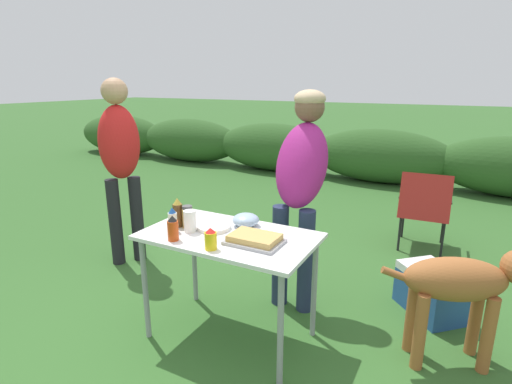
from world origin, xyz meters
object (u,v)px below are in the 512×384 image
(spice_jar, at_px, (188,217))
(mustard_bottle, at_px, (211,239))
(folding_table, at_px, (229,246))
(cooler_box, at_px, (432,291))
(mixing_bowl, at_px, (246,220))
(paper_cup_stack, at_px, (190,221))
(standing_person_in_navy_coat, at_px, (120,155))
(camp_chair_green_behind_table, at_px, (424,207))
(hot_sauce_bottle, at_px, (173,229))
(plate_stack, at_px, (214,227))
(food_tray, at_px, (255,239))
(beer_bottle, at_px, (178,213))
(standing_person_in_red_jacket, at_px, (301,176))
(mayo_bottle, at_px, (173,220))
(dog, at_px, (464,285))

(spice_jar, xyz_separation_m, mustard_bottle, (0.34, -0.23, -0.01))
(folding_table, relative_size, cooler_box, 1.93)
(mixing_bowl, distance_m, paper_cup_stack, 0.37)
(standing_person_in_navy_coat, bearing_deg, paper_cup_stack, -82.08)
(mixing_bowl, xyz_separation_m, camp_chair_green_behind_table, (0.95, 1.94, -0.32))
(mixing_bowl, bearing_deg, camp_chair_green_behind_table, 63.81)
(hot_sauce_bottle, bearing_deg, cooler_box, 39.80)
(mustard_bottle, bearing_deg, plate_stack, 120.57)
(food_tray, height_order, mixing_bowl, mixing_bowl)
(paper_cup_stack, xyz_separation_m, camp_chair_green_behind_table, (1.22, 2.19, -0.34))
(food_tray, distance_m, mustard_bottle, 0.27)
(mustard_bottle, xyz_separation_m, cooler_box, (1.14, 1.19, -0.63))
(mixing_bowl, xyz_separation_m, beer_bottle, (-0.40, -0.22, 0.05))
(hot_sauce_bottle, height_order, standing_person_in_red_jacket, standing_person_in_red_jacket)
(mayo_bottle, bearing_deg, cooler_box, 35.25)
(mayo_bottle, bearing_deg, food_tray, 7.48)
(spice_jar, xyz_separation_m, standing_person_in_red_jacket, (0.53, 0.67, 0.20))
(plate_stack, xyz_separation_m, beer_bottle, (-0.24, -0.07, 0.08))
(paper_cup_stack, xyz_separation_m, dog, (1.60, 0.51, -0.29))
(mixing_bowl, height_order, camp_chair_green_behind_table, camp_chair_green_behind_table)
(mustard_bottle, bearing_deg, mayo_bottle, 162.37)
(folding_table, distance_m, camp_chair_green_behind_table, 2.34)
(folding_table, xyz_separation_m, cooler_box, (1.17, 0.95, -0.49))
(mixing_bowl, distance_m, beer_bottle, 0.46)
(folding_table, height_order, beer_bottle, beer_bottle)
(paper_cup_stack, bearing_deg, spice_jar, 137.60)
(folding_table, bearing_deg, standing_person_in_navy_coat, 159.66)
(hot_sauce_bottle, xyz_separation_m, dog, (1.61, 0.67, -0.30))
(food_tray, height_order, spice_jar, spice_jar)
(folding_table, height_order, cooler_box, folding_table)
(food_tray, distance_m, cooler_box, 1.51)
(standing_person_in_red_jacket, bearing_deg, spice_jar, -127.56)
(beer_bottle, bearing_deg, hot_sauce_bottle, -58.51)
(mustard_bottle, relative_size, camp_chair_green_behind_table, 0.16)
(food_tray, xyz_separation_m, mustard_bottle, (-0.18, -0.19, 0.04))
(paper_cup_stack, height_order, hot_sauce_bottle, hot_sauce_bottle)
(mixing_bowl, distance_m, standing_person_in_navy_coat, 1.56)
(standing_person_in_red_jacket, distance_m, standing_person_in_navy_coat, 1.71)
(food_tray, xyz_separation_m, paper_cup_stack, (-0.46, -0.02, 0.04))
(hot_sauce_bottle, relative_size, dog, 0.18)
(mayo_bottle, xyz_separation_m, dog, (1.70, 0.56, -0.30))
(hot_sauce_bottle, xyz_separation_m, camp_chair_green_behind_table, (1.22, 2.36, -0.35))
(hot_sauce_bottle, relative_size, mayo_bottle, 0.97)
(mustard_bottle, distance_m, mayo_bottle, 0.39)
(beer_bottle, bearing_deg, plate_stack, 15.48)
(folding_table, bearing_deg, mustard_bottle, -83.43)
(folding_table, relative_size, camp_chair_green_behind_table, 1.32)
(mixing_bowl, relative_size, beer_bottle, 0.91)
(food_tray, distance_m, camp_chair_green_behind_table, 2.32)
(dog, xyz_separation_m, cooler_box, (-0.18, 0.52, -0.35))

